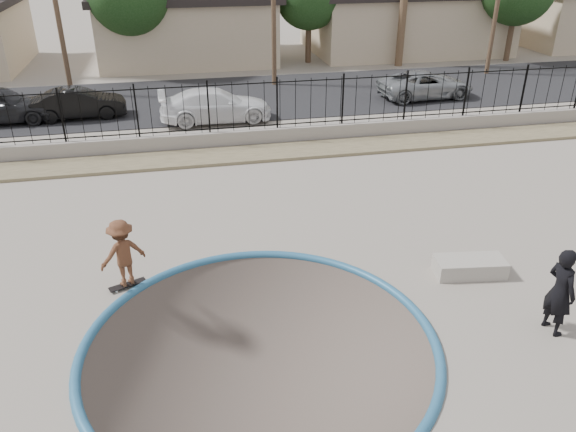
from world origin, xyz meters
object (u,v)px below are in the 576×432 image
(videographer, at_px, (560,291))
(car_c, at_px, (216,105))
(concrete_ledge, at_px, (470,267))
(car_d, at_px, (426,85))
(skateboard, at_px, (128,285))
(skater, at_px, (123,257))
(car_b, at_px, (79,103))

(videographer, xyz_separation_m, car_c, (-5.33, 15.11, -0.23))
(concrete_ledge, relative_size, car_d, 0.36)
(car_c, bearing_deg, concrete_ledge, -161.36)
(car_d, bearing_deg, skateboard, 131.78)
(skateboard, height_order, car_d, car_d)
(skater, height_order, car_d, skater)
(concrete_ledge, bearing_deg, car_d, 69.78)
(car_b, xyz_separation_m, car_c, (5.60, -1.60, 0.04))
(car_b, bearing_deg, concrete_ledge, -148.67)
(car_c, bearing_deg, videographer, -161.98)
(skateboard, bearing_deg, car_c, 54.08)
(car_c, distance_m, car_d, 10.17)
(concrete_ledge, xyz_separation_m, car_c, (-4.70, 12.88, 0.50))
(videographer, xyz_separation_m, concrete_ledge, (-0.63, 2.22, -0.73))
(car_b, relative_size, car_d, 0.85)
(concrete_ledge, xyz_separation_m, car_b, (-10.30, 14.48, 0.46))
(concrete_ledge, height_order, car_b, car_b)
(car_c, relative_size, car_d, 1.02)
(skateboard, distance_m, car_c, 12.22)
(skater, distance_m, concrete_ledge, 7.90)
(car_b, height_order, car_c, car_c)
(skateboard, distance_m, concrete_ledge, 7.88)
(skater, distance_m, videographer, 9.06)
(car_d, bearing_deg, car_c, 95.27)
(skateboard, height_order, car_b, car_b)
(skater, relative_size, car_b, 0.42)
(car_d, bearing_deg, skater, 131.78)
(videographer, distance_m, car_d, 17.36)
(videographer, distance_m, concrete_ledge, 2.42)
(car_c, bearing_deg, car_d, -82.36)
(skateboard, bearing_deg, car_b, 79.37)
(videographer, bearing_deg, car_b, 25.06)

